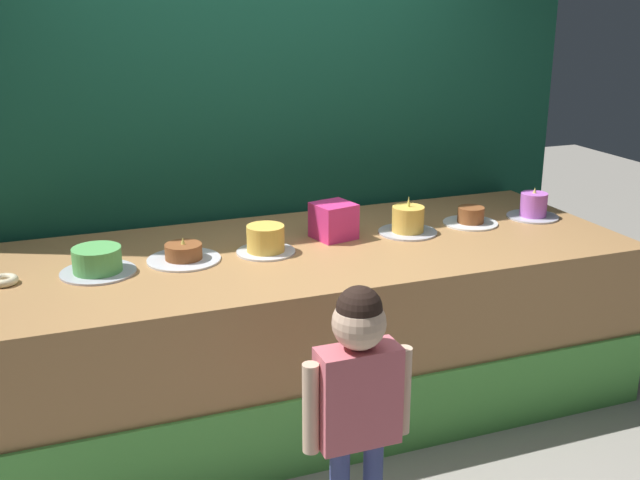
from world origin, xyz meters
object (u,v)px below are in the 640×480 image
object	(u,v)px
cake_far_left	(97,262)
cake_center_right	(408,222)
child_figure	(358,387)
cake_far_right	(533,207)
cake_right	(471,218)
pink_box	(334,221)
cake_left	(184,254)
cake_center_left	(266,240)
donut	(4,280)

from	to	relation	value
cake_far_left	cake_center_right	world-z (taller)	cake_center_right
child_figure	cake_center_right	world-z (taller)	child_figure
cake_center_right	cake_far_right	bearing A→B (deg)	0.88
cake_right	cake_far_right	xyz separation A→B (m)	(0.40, -0.01, 0.02)
child_figure	cake_center_right	distance (m)	1.47
cake_center_right	cake_far_left	bearing A→B (deg)	-178.31
pink_box	cake_far_left	world-z (taller)	pink_box
cake_left	cake_center_left	world-z (taller)	cake_center_left
donut	cake_far_right	size ratio (longest dim) A/B	0.42
cake_far_right	child_figure	bearing A→B (deg)	-142.77
donut	cake_right	world-z (taller)	cake_right
cake_center_right	pink_box	bearing A→B (deg)	171.26
cake_left	cake_center_right	xyz separation A→B (m)	(1.19, 0.02, 0.03)
cake_left	donut	bearing A→B (deg)	-177.79
donut	cake_far_left	size ratio (longest dim) A/B	0.36
cake_right	cake_far_right	distance (m)	0.40
cake_right	cake_far_left	bearing A→B (deg)	-177.92
pink_box	donut	size ratio (longest dim) A/B	1.58
cake_left	cake_center_left	distance (m)	0.40
cake_far_left	cake_far_right	distance (m)	2.38
child_figure	donut	distance (m)	1.66
cake_center_left	cake_center_right	bearing A→B (deg)	3.05
cake_left	cake_right	distance (m)	1.59
child_figure	cake_far_right	world-z (taller)	child_figure
child_figure	cake_center_left	size ratio (longest dim) A/B	3.81
pink_box	cake_center_right	size ratio (longest dim) A/B	0.62
donut	cake_far_left	world-z (taller)	cake_far_left
donut	cake_left	xyz separation A→B (m)	(0.79, 0.03, 0.01)
cake_right	pink_box	bearing A→B (deg)	177.41
child_figure	cake_center_left	world-z (taller)	child_figure
cake_left	cake_right	xyz separation A→B (m)	(1.59, 0.04, 0.01)
cake_right	cake_center_right	bearing A→B (deg)	-176.37
cake_far_left	donut	bearing A→B (deg)	179.88
cake_left	cake_right	world-z (taller)	cake_left
cake_far_right	donut	bearing A→B (deg)	-178.80
child_figure	cake_right	size ratio (longest dim) A/B	3.67
pink_box	cake_far_right	bearing A→B (deg)	-2.35
cake_far_left	cake_right	xyz separation A→B (m)	(1.99, 0.07, -0.02)
cake_right	donut	bearing A→B (deg)	-178.29
cake_far_left	cake_center_left	bearing A→B (deg)	0.32
cake_far_left	cake_right	world-z (taller)	cake_far_left
cake_right	cake_left	bearing A→B (deg)	-178.54
pink_box	cake_far_right	distance (m)	1.19
donut	cake_far_right	world-z (taller)	cake_far_right
cake_far_left	cake_center_right	bearing A→B (deg)	1.69
cake_left	cake_center_right	bearing A→B (deg)	0.74
cake_left	cake_center_left	size ratio (longest dim) A/B	1.21
donut	cake_right	size ratio (longest dim) A/B	0.41
donut	cake_center_left	distance (m)	1.19
pink_box	cake_center_left	xyz separation A→B (m)	(-0.40, -0.10, -0.03)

